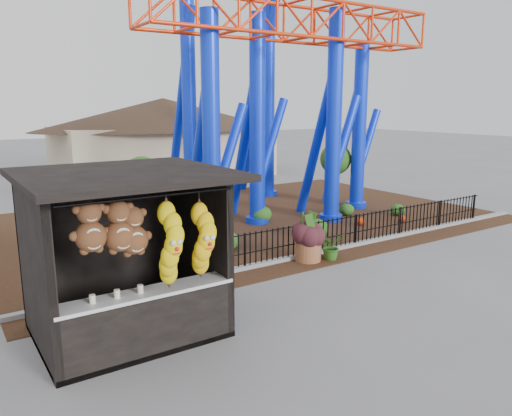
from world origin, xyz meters
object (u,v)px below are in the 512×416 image
prize_booth (129,258)px  roller_coaster (267,44)px  potted_plant (331,246)px  terracotta_planter (308,250)px

prize_booth → roller_coaster: roller_coaster is taller
prize_booth → potted_plant: 6.60m
prize_booth → potted_plant: (6.31, 1.55, -1.16)m
terracotta_planter → potted_plant: 0.68m
prize_booth → roller_coaster: bearing=42.1°
roller_coaster → terracotta_planter: roller_coaster is taller
potted_plant → prize_booth: bearing=-162.5°
prize_booth → terracotta_planter: 6.09m
prize_booth → terracotta_planter: prize_booth is taller
roller_coaster → terracotta_planter: 8.61m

